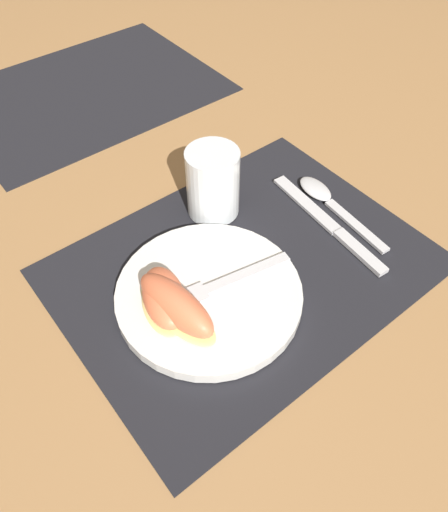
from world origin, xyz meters
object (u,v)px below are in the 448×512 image
at_px(knife, 330,224).
at_px(plate, 209,294).
at_px(juice_glass, 213,186).
at_px(citrus_wedge_0, 164,298).
at_px(spoon, 326,198).
at_px(fork, 211,288).
at_px(citrus_wedge_1, 176,306).

bearing_deg(knife, plate, 178.53).
relative_size(plate, juice_glass, 2.28).
height_order(juice_glass, citrus_wedge_0, juice_glass).
bearing_deg(spoon, citrus_wedge_0, -176.30).
height_order(knife, spoon, spoon).
relative_size(plate, citrus_wedge_0, 2.14).
height_order(plate, juice_glass, juice_glass).
bearing_deg(plate, fork, -7.94).
relative_size(plate, fork, 1.21).
distance_m(juice_glass, citrus_wedge_1, 0.20).
bearing_deg(knife, spoon, 49.86).
xyz_separation_m(fork, citrus_wedge_1, (-0.06, -0.01, 0.02)).
bearing_deg(spoon, plate, -171.81).
relative_size(juice_glass, knife, 0.45).
distance_m(plate, knife, 0.21).
bearing_deg(fork, spoon, 8.44).
xyz_separation_m(knife, citrus_wedge_0, (-0.27, 0.02, 0.03)).
xyz_separation_m(juice_glass, spoon, (0.14, -0.09, -0.04)).
bearing_deg(fork, knife, -1.35).
height_order(fork, citrus_wedge_1, citrus_wedge_1).
bearing_deg(citrus_wedge_1, juice_glass, 40.14).
bearing_deg(spoon, fork, -171.56).
distance_m(plate, fork, 0.01).
height_order(plate, knife, plate).
relative_size(knife, fork, 1.19).
height_order(plate, spoon, plate).
xyz_separation_m(citrus_wedge_0, citrus_wedge_1, (0.00, -0.02, 0.00)).
relative_size(knife, citrus_wedge_0, 2.10).
height_order(juice_glass, knife, juice_glass).
bearing_deg(juice_glass, spoon, -31.87).
height_order(juice_glass, citrus_wedge_1, juice_glass).
distance_m(spoon, citrus_wedge_1, 0.30).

